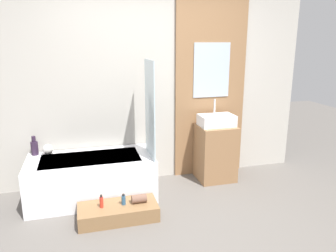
{
  "coord_description": "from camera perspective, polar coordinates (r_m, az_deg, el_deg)",
  "views": [
    {
      "loc": [
        -0.93,
        -2.61,
        1.87
      ],
      "look_at": [
        -0.03,
        0.69,
        0.96
      ],
      "focal_mm": 35.0,
      "sensor_mm": 36.0,
      "label": 1
    }
  ],
  "objects": [
    {
      "name": "sink",
      "position": [
        4.39,
        8.45,
        0.99
      ],
      "size": [
        0.46,
        0.3,
        0.34
      ],
      "color": "white",
      "rests_on": "vanity_cabinet"
    },
    {
      "name": "bottle_soap_secondary",
      "position": [
        3.61,
        -7.75,
        -12.63
      ],
      "size": [
        0.04,
        0.04,
        0.12
      ],
      "color": "#2D567A",
      "rests_on": "wooden_step_bench"
    },
    {
      "name": "vase_round_light",
      "position": [
        4.25,
        -20.19,
        -3.82
      ],
      "size": [
        0.13,
        0.13,
        0.13
      ],
      "primitive_type": "sphere",
      "color": "silver",
      "rests_on": "bathtub"
    },
    {
      "name": "vase_tall_dark",
      "position": [
        4.28,
        -22.23,
        -3.45
      ],
      "size": [
        0.09,
        0.09,
        0.23
      ],
      "color": "#2D1E33",
      "rests_on": "bathtub"
    },
    {
      "name": "wall_wood_accent",
      "position": [
        4.52,
        7.44,
        7.61
      ],
      "size": [
        1.0,
        0.04,
        2.6
      ],
      "color": "#8E6642",
      "rests_on": "ground_plane"
    },
    {
      "name": "ground_plane",
      "position": [
        3.35,
        3.8,
        -19.18
      ],
      "size": [
        12.0,
        12.0,
        0.0
      ],
      "primitive_type": "plane",
      "color": "#605B56"
    },
    {
      "name": "glass_shower_screen",
      "position": [
        3.83,
        -3.17,
        2.94
      ],
      "size": [
        0.01,
        0.5,
        1.14
      ],
      "primitive_type": "cube",
      "color": "silver",
      "rests_on": "bathtub"
    },
    {
      "name": "bathtub",
      "position": [
        4.1,
        -13.14,
        -8.72
      ],
      "size": [
        1.47,
        0.75,
        0.51
      ],
      "color": "white",
      "rests_on": "ground_plane"
    },
    {
      "name": "wooden_step_bench",
      "position": [
        3.66,
        -8.69,
        -14.58
      ],
      "size": [
        0.84,
        0.38,
        0.16
      ],
      "primitive_type": "cube",
      "color": "olive",
      "rests_on": "ground_plane"
    },
    {
      "name": "bottle_soap_primary",
      "position": [
        3.59,
        -11.52,
        -12.81
      ],
      "size": [
        0.04,
        0.04,
        0.14
      ],
      "color": "red",
      "rests_on": "wooden_step_bench"
    },
    {
      "name": "towel_roll",
      "position": [
        3.63,
        -5.06,
        -12.5
      ],
      "size": [
        0.16,
        0.09,
        0.09
      ],
      "primitive_type": "cylinder",
      "rotation": [
        0.0,
        1.57,
        0.0
      ],
      "color": "brown",
      "rests_on": "wooden_step_bench"
    },
    {
      "name": "wall_tiled_back",
      "position": [
        4.33,
        -2.73,
        7.28
      ],
      "size": [
        4.2,
        0.06,
        2.6
      ],
      "primitive_type": "cube",
      "color": "#B7B2A8",
      "rests_on": "ground_plane"
    },
    {
      "name": "vanity_cabinet",
      "position": [
        4.52,
        8.24,
        -4.59
      ],
      "size": [
        0.49,
        0.45,
        0.76
      ],
      "primitive_type": "cube",
      "color": "#8E6642",
      "rests_on": "ground_plane"
    }
  ]
}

